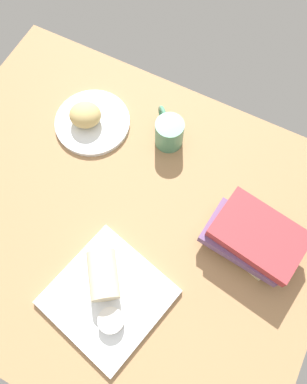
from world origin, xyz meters
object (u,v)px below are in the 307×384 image
sauce_cup (111,321)px  breakfast_wrap (103,275)px  coffee_mug (169,132)px  scone_pastry (85,115)px  book_stack (252,237)px  square_plate (108,297)px  round_plate (93,122)px

sauce_cup → breakfast_wrap: 10.39cm
sauce_cup → coffee_mug: bearing=101.0°
scone_pastry → breakfast_wrap: (26.33, -36.07, 0.58)cm
coffee_mug → breakfast_wrap: bearing=-85.4°
breakfast_wrap → book_stack: book_stack is taller
square_plate → breakfast_wrap: size_ratio=2.24×
square_plate → book_stack: (24.82, 27.62, 4.44)cm
sauce_cup → book_stack: 38.55cm
square_plate → book_stack: size_ratio=1.05×
sauce_cup → coffee_mug: (-9.69, 49.74, 1.42)cm
scone_pastry → breakfast_wrap: bearing=-53.9°
round_plate → coffee_mug: bearing=13.1°
round_plate → square_plate: square_plate is taller
sauce_cup → book_stack: bearing=56.4°
square_plate → round_plate: bearing=124.7°
square_plate → breakfast_wrap: 6.21cm
square_plate → book_stack: book_stack is taller
square_plate → sauce_cup: bearing=-51.6°
round_plate → scone_pastry: 4.04cm
scone_pastry → book_stack: size_ratio=0.37×
square_plate → breakfast_wrap: breakfast_wrap is taller
round_plate → book_stack: 54.33cm
scone_pastry → book_stack: 55.30cm
square_plate → book_stack: 37.40cm
scone_pastry → coffee_mug: coffee_mug is taller
sauce_cup → book_stack: (21.30, 32.06, 2.16)cm
sauce_cup → coffee_mug: coffee_mug is taller
scone_pastry → coffee_mug: bearing=13.9°
sauce_cup → breakfast_wrap: (-6.34, 7.99, 1.96)cm
square_plate → sauce_cup: (3.52, -4.44, 2.28)cm
square_plate → breakfast_wrap: (-2.82, 3.55, 4.24)cm
coffee_mug → square_plate: bearing=-82.2°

